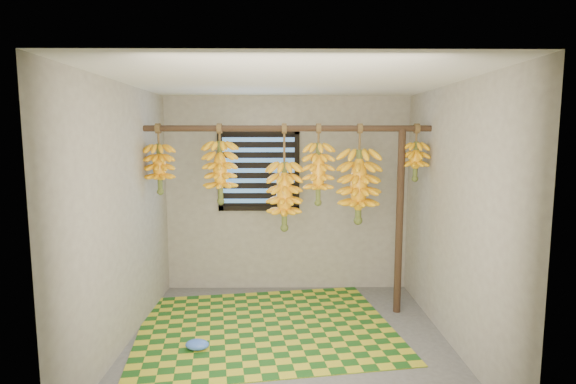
{
  "coord_description": "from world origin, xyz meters",
  "views": [
    {
      "loc": [
        -0.05,
        -4.02,
        1.93
      ],
      "look_at": [
        0.0,
        0.55,
        1.35
      ],
      "focal_mm": 28.0,
      "sensor_mm": 36.0,
      "label": 1
    }
  ],
  "objects_px": {
    "banana_bunch_c": "(284,196)",
    "banana_bunch_a": "(160,169)",
    "plastic_bag": "(197,345)",
    "banana_bunch_d": "(318,174)",
    "banana_bunch_b": "(220,172)",
    "banana_bunch_e": "(359,186)",
    "banana_bunch_f": "(416,161)",
    "support_post": "(399,222)",
    "woven_mat": "(266,327)"
  },
  "relations": [
    {
      "from": "plastic_bag",
      "to": "banana_bunch_c",
      "type": "height_order",
      "value": "banana_bunch_c"
    },
    {
      "from": "woven_mat",
      "to": "banana_bunch_d",
      "type": "xyz_separation_m",
      "value": [
        0.55,
        0.4,
        1.52
      ]
    },
    {
      "from": "banana_bunch_b",
      "to": "banana_bunch_c",
      "type": "distance_m",
      "value": 0.72
    },
    {
      "from": "banana_bunch_b",
      "to": "banana_bunch_c",
      "type": "xyz_separation_m",
      "value": [
        0.68,
        0.0,
        -0.25
      ]
    },
    {
      "from": "support_post",
      "to": "plastic_bag",
      "type": "relative_size",
      "value": 9.17
    },
    {
      "from": "woven_mat",
      "to": "banana_bunch_f",
      "type": "height_order",
      "value": "banana_bunch_f"
    },
    {
      "from": "banana_bunch_b",
      "to": "banana_bunch_f",
      "type": "xyz_separation_m",
      "value": [
        2.06,
        -0.0,
        0.12
      ]
    },
    {
      "from": "plastic_bag",
      "to": "banana_bunch_d",
      "type": "relative_size",
      "value": 0.26
    },
    {
      "from": "woven_mat",
      "to": "banana_bunch_f",
      "type": "distance_m",
      "value": 2.32
    },
    {
      "from": "woven_mat",
      "to": "plastic_bag",
      "type": "bearing_deg",
      "value": -141.31
    },
    {
      "from": "woven_mat",
      "to": "banana_bunch_a",
      "type": "bearing_deg",
      "value": 160.53
    },
    {
      "from": "banana_bunch_b",
      "to": "banana_bunch_f",
      "type": "distance_m",
      "value": 2.07
    },
    {
      "from": "banana_bunch_c",
      "to": "plastic_bag",
      "type": "bearing_deg",
      "value": -132.01
    },
    {
      "from": "banana_bunch_e",
      "to": "banana_bunch_f",
      "type": "relative_size",
      "value": 1.75
    },
    {
      "from": "woven_mat",
      "to": "banana_bunch_f",
      "type": "bearing_deg",
      "value": 14.12
    },
    {
      "from": "plastic_bag",
      "to": "banana_bunch_d",
      "type": "xyz_separation_m",
      "value": [
        1.15,
        0.88,
        1.47
      ]
    },
    {
      "from": "plastic_bag",
      "to": "banana_bunch_c",
      "type": "xyz_separation_m",
      "value": [
        0.79,
        0.88,
        1.23
      ]
    },
    {
      "from": "banana_bunch_c",
      "to": "banana_bunch_e",
      "type": "distance_m",
      "value": 0.8
    },
    {
      "from": "banana_bunch_e",
      "to": "banana_bunch_f",
      "type": "xyz_separation_m",
      "value": [
        0.6,
        -0.0,
        0.27
      ]
    },
    {
      "from": "banana_bunch_f",
      "to": "banana_bunch_e",
      "type": "bearing_deg",
      "value": 180.0
    },
    {
      "from": "banana_bunch_a",
      "to": "banana_bunch_e",
      "type": "height_order",
      "value": "same"
    },
    {
      "from": "woven_mat",
      "to": "banana_bunch_e",
      "type": "xyz_separation_m",
      "value": [
        0.98,
        0.4,
        1.39
      ]
    },
    {
      "from": "support_post",
      "to": "banana_bunch_d",
      "type": "relative_size",
      "value": 2.34
    },
    {
      "from": "woven_mat",
      "to": "banana_bunch_c",
      "type": "bearing_deg",
      "value": 64.38
    },
    {
      "from": "banana_bunch_f",
      "to": "woven_mat",
      "type": "bearing_deg",
      "value": -165.88
    },
    {
      "from": "banana_bunch_d",
      "to": "banana_bunch_f",
      "type": "xyz_separation_m",
      "value": [
        1.03,
        0.0,
        0.13
      ]
    },
    {
      "from": "plastic_bag",
      "to": "banana_bunch_f",
      "type": "xyz_separation_m",
      "value": [
        2.18,
        0.88,
        1.6
      ]
    },
    {
      "from": "support_post",
      "to": "banana_bunch_c",
      "type": "xyz_separation_m",
      "value": [
        -1.24,
        0.0,
        0.29
      ]
    },
    {
      "from": "support_post",
      "to": "banana_bunch_f",
      "type": "distance_m",
      "value": 0.68
    },
    {
      "from": "banana_bunch_b",
      "to": "banana_bunch_d",
      "type": "bearing_deg",
      "value": -0.0
    },
    {
      "from": "banana_bunch_f",
      "to": "banana_bunch_a",
      "type": "bearing_deg",
      "value": 180.0
    },
    {
      "from": "banana_bunch_e",
      "to": "support_post",
      "type": "bearing_deg",
      "value": 0.0
    },
    {
      "from": "support_post",
      "to": "plastic_bag",
      "type": "height_order",
      "value": "support_post"
    },
    {
      "from": "banana_bunch_d",
      "to": "banana_bunch_e",
      "type": "distance_m",
      "value": 0.45
    },
    {
      "from": "support_post",
      "to": "banana_bunch_f",
      "type": "bearing_deg",
      "value": -0.0
    },
    {
      "from": "banana_bunch_b",
      "to": "banana_bunch_d",
      "type": "distance_m",
      "value": 1.03
    },
    {
      "from": "support_post",
      "to": "banana_bunch_e",
      "type": "bearing_deg",
      "value": 180.0
    },
    {
      "from": "woven_mat",
      "to": "banana_bunch_e",
      "type": "bearing_deg",
      "value": 22.03
    },
    {
      "from": "woven_mat",
      "to": "banana_bunch_d",
      "type": "bearing_deg",
      "value": 35.87
    },
    {
      "from": "banana_bunch_a",
      "to": "banana_bunch_f",
      "type": "height_order",
      "value": "same"
    },
    {
      "from": "banana_bunch_d",
      "to": "support_post",
      "type": "bearing_deg",
      "value": 0.0
    },
    {
      "from": "banana_bunch_c",
      "to": "banana_bunch_e",
      "type": "height_order",
      "value": "same"
    },
    {
      "from": "banana_bunch_c",
      "to": "banana_bunch_a",
      "type": "bearing_deg",
      "value": 180.0
    },
    {
      "from": "woven_mat",
      "to": "banana_bunch_a",
      "type": "distance_m",
      "value": 1.97
    },
    {
      "from": "support_post",
      "to": "banana_bunch_a",
      "type": "height_order",
      "value": "banana_bunch_a"
    },
    {
      "from": "banana_bunch_a",
      "to": "banana_bunch_d",
      "type": "xyz_separation_m",
      "value": [
        1.67,
        -0.0,
        -0.06
      ]
    },
    {
      "from": "support_post",
      "to": "banana_bunch_e",
      "type": "distance_m",
      "value": 0.59
    },
    {
      "from": "banana_bunch_a",
      "to": "banana_bunch_d",
      "type": "relative_size",
      "value": 0.86
    },
    {
      "from": "banana_bunch_c",
      "to": "banana_bunch_d",
      "type": "bearing_deg",
      "value": -0.0
    },
    {
      "from": "plastic_bag",
      "to": "banana_bunch_a",
      "type": "xyz_separation_m",
      "value": [
        -0.52,
        0.88,
        1.53
      ]
    }
  ]
}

